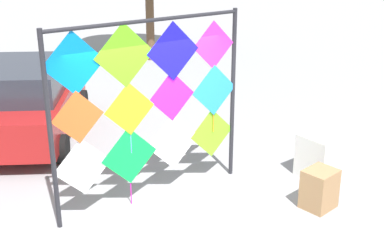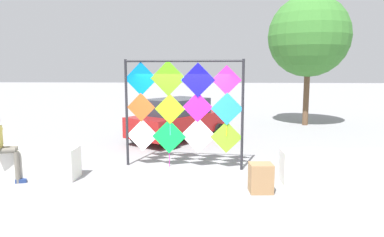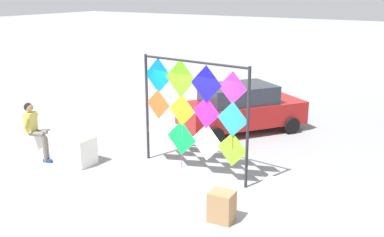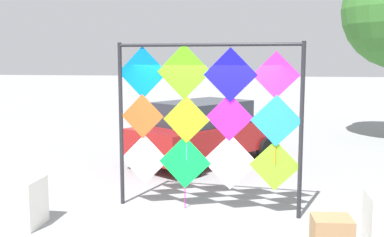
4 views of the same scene
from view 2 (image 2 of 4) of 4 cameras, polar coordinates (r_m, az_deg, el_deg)
name	(u,v)px [view 2 (image 2 of 4)]	position (r m, az deg, el deg)	size (l,w,h in m)	color
ground	(179,177)	(8.76, -2.17, -9.46)	(120.00, 120.00, 0.00)	gray
plaza_ledge_left	(0,162)	(9.83, -28.59, -6.23)	(3.82, 0.63, 0.76)	silver
plaza_ledge_right	(366,168)	(9.10, 26.25, -7.17)	(3.82, 0.63, 0.76)	silver
kite_display_rack	(183,105)	(9.32, -1.50, 2.12)	(3.16, 0.36, 2.95)	#232328
seated_vendor	(2,143)	(9.20, -28.25, -3.46)	(0.76, 0.58, 1.60)	#666056
parked_car	(178,119)	(13.13, -2.22, -0.08)	(3.70, 4.25, 1.55)	maroon
cardboard_box_large	(261,178)	(7.82, 11.03, -9.38)	(0.48, 0.42, 0.63)	#9E754C
tree_palm_like	(306,35)	(17.58, 17.97, 12.66)	(3.71, 3.87, 5.97)	brown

